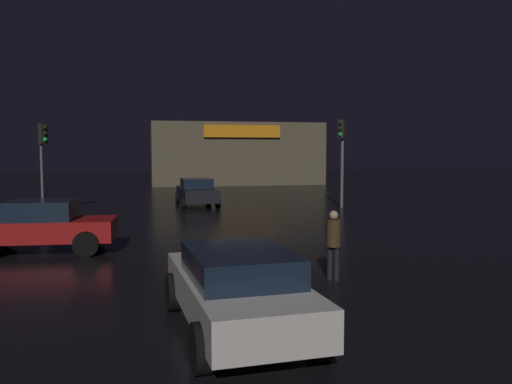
% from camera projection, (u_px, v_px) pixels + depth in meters
% --- Properties ---
extents(ground_plane, '(120.00, 120.00, 0.00)m').
position_uv_depth(ground_plane, '(241.00, 234.00, 18.88)').
color(ground_plane, black).
extents(store_building, '(15.05, 6.97, 5.46)m').
position_uv_depth(store_building, '(235.00, 154.00, 47.74)').
color(store_building, brown).
rests_on(store_building, ground).
extents(traffic_signal_main, '(0.42, 0.43, 4.59)m').
position_uv_depth(traffic_signal_main, '(342.00, 147.00, 27.39)').
color(traffic_signal_main, '#595B60').
rests_on(traffic_signal_main, ground).
extents(traffic_signal_opposite, '(0.42, 0.42, 4.23)m').
position_uv_depth(traffic_signal_opposite, '(43.00, 147.00, 24.17)').
color(traffic_signal_opposite, '#595B60').
rests_on(traffic_signal_opposite, ground).
extents(car_near, '(2.19, 4.53, 1.39)m').
position_uv_depth(car_near, '(237.00, 287.00, 8.54)').
color(car_near, silver).
rests_on(car_near, ground).
extents(car_far, '(4.19, 2.15, 1.53)m').
position_uv_depth(car_far, '(43.00, 226.00, 15.33)').
color(car_far, '#A51414').
rests_on(car_far, ground).
extents(car_crossing, '(2.13, 4.57, 1.49)m').
position_uv_depth(car_crossing, '(197.00, 192.00, 28.54)').
color(car_crossing, black).
rests_on(car_crossing, ground).
extents(pedestrian, '(0.48, 0.48, 1.61)m').
position_uv_depth(pedestrian, '(333.00, 240.00, 12.02)').
color(pedestrian, black).
rests_on(pedestrian, ground).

